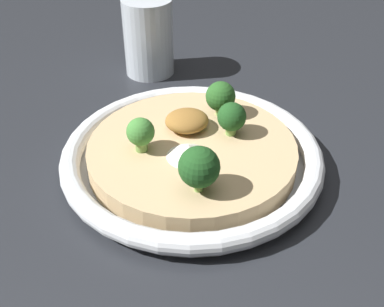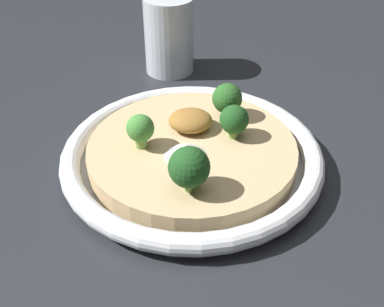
{
  "view_description": "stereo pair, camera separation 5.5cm",
  "coord_description": "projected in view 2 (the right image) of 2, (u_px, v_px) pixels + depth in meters",
  "views": [
    {
      "loc": [
        -0.08,
        -0.43,
        0.35
      ],
      "look_at": [
        0.0,
        0.0,
        0.02
      ],
      "focal_mm": 45.0,
      "sensor_mm": 36.0,
      "label": 1
    },
    {
      "loc": [
        -0.03,
        -0.44,
        0.35
      ],
      "look_at": [
        0.0,
        0.0,
        0.02
      ],
      "focal_mm": 45.0,
      "sensor_mm": 36.0,
      "label": 2
    }
  ],
  "objects": [
    {
      "name": "broccoli_back_right",
      "position": [
        234.0,
        120.0,
        0.54
      ],
      "size": [
        0.03,
        0.03,
        0.04
      ],
      "color": "#759E4C",
      "rests_on": "risotto_bowl"
    },
    {
      "name": "drinking_glass",
      "position": [
        169.0,
        35.0,
        0.73
      ],
      "size": [
        0.07,
        0.07,
        0.12
      ],
      "color": "silver",
      "rests_on": "ground_plane"
    },
    {
      "name": "risotto_bowl",
      "position": [
        192.0,
        155.0,
        0.55
      ],
      "size": [
        0.3,
        0.3,
        0.03
      ],
      "color": "silver",
      "rests_on": "ground_plane"
    },
    {
      "name": "broccoli_left",
      "position": [
        140.0,
        130.0,
        0.53
      ],
      "size": [
        0.03,
        0.03,
        0.04
      ],
      "color": "#759E4C",
      "rests_on": "risotto_bowl"
    },
    {
      "name": "crispy_onion_garnish",
      "position": [
        191.0,
        120.0,
        0.56
      ],
      "size": [
        0.05,
        0.05,
        0.02
      ],
      "color": "olive",
      "rests_on": "risotto_bowl"
    },
    {
      "name": "broccoli_front_left",
      "position": [
        189.0,
        167.0,
        0.46
      ],
      "size": [
        0.04,
        0.04,
        0.05
      ],
      "color": "#759E4C",
      "rests_on": "risotto_bowl"
    },
    {
      "name": "broccoli_back",
      "position": [
        227.0,
        99.0,
        0.58
      ],
      "size": [
        0.04,
        0.04,
        0.04
      ],
      "color": "#84A856",
      "rests_on": "risotto_bowl"
    },
    {
      "name": "ground_plane",
      "position": [
        192.0,
        167.0,
        0.56
      ],
      "size": [
        6.0,
        6.0,
        0.0
      ],
      "primitive_type": "plane",
      "color": "#23262B"
    },
    {
      "name": "cheese_sprinkle",
      "position": [
        186.0,
        150.0,
        0.52
      ],
      "size": [
        0.05,
        0.05,
        0.02
      ],
      "color": "white",
      "rests_on": "risotto_bowl"
    }
  ]
}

